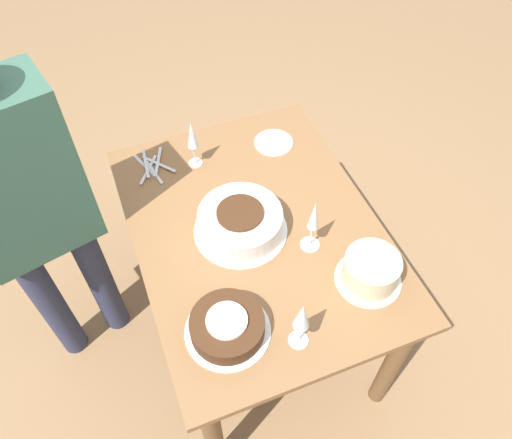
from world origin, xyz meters
TOP-DOWN VIEW (x-y plane):
  - ground_plane at (0.00, 0.00)m, footprint 12.00×12.00m
  - dining_table at (0.00, 0.00)m, footprint 1.22×0.90m
  - cake_center_white at (-0.01, -0.06)m, footprint 0.35×0.35m
  - cake_front_chocolate at (0.36, -0.24)m, footprint 0.28×0.28m
  - cake_back_decorated at (0.35, 0.28)m, footprint 0.23×0.23m
  - wine_glass_near at (0.47, -0.04)m, footprint 0.07×0.07m
  - wine_glass_far at (0.15, 0.16)m, footprint 0.07×0.07m
  - wine_glass_extra at (-0.41, -0.11)m, footprint 0.06×0.06m
  - dessert_plate_left at (-0.40, 0.24)m, footprint 0.17×0.17m
  - fork_pile at (-0.45, -0.29)m, footprint 0.21×0.16m
  - person_cutting at (-0.24, -0.74)m, footprint 0.31×0.44m

SIDE VIEW (x-z plane):
  - ground_plane at x=0.00m, z-range 0.00..0.00m
  - dining_table at x=0.00m, z-range 0.25..1.02m
  - dessert_plate_left at x=-0.40m, z-range 0.77..0.78m
  - fork_pile at x=-0.45m, z-range 0.77..0.79m
  - cake_front_chocolate at x=0.36m, z-range 0.76..0.85m
  - cake_center_white at x=-0.01m, z-range 0.76..0.88m
  - cake_back_decorated at x=0.35m, z-range 0.77..0.89m
  - wine_glass_extra at x=-0.41m, z-range 0.81..1.03m
  - wine_glass_far at x=0.15m, z-range 0.80..1.04m
  - wine_glass_near at x=0.47m, z-range 0.81..1.04m
  - person_cutting at x=-0.24m, z-range 0.16..1.76m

